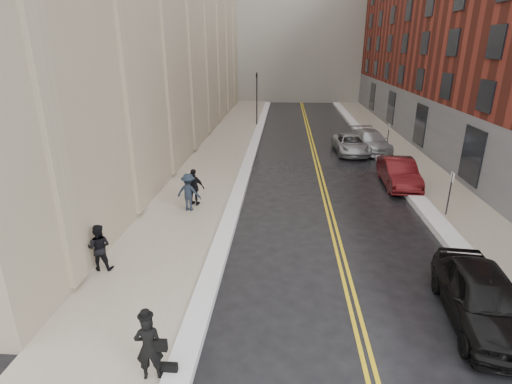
# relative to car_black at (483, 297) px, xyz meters

# --- Properties ---
(ground) EXTENTS (160.00, 160.00, 0.00)m
(ground) POSITION_rel_car_black_xyz_m (-6.02, -0.28, -0.83)
(ground) COLOR black
(ground) RESTS_ON ground
(sidewalk_left) EXTENTS (4.00, 64.00, 0.15)m
(sidewalk_left) POSITION_rel_car_black_xyz_m (-10.52, 15.72, -0.75)
(sidewalk_left) COLOR gray
(sidewalk_left) RESTS_ON ground
(sidewalk_right) EXTENTS (3.00, 64.00, 0.15)m
(sidewalk_right) POSITION_rel_car_black_xyz_m (2.98, 15.72, -0.75)
(sidewalk_right) COLOR gray
(sidewalk_right) RESTS_ON ground
(lane_stripe_a) EXTENTS (0.12, 64.00, 0.01)m
(lane_stripe_a) POSITION_rel_car_black_xyz_m (-3.64, 15.72, -0.82)
(lane_stripe_a) COLOR gold
(lane_stripe_a) RESTS_ON ground
(lane_stripe_b) EXTENTS (0.12, 64.00, 0.01)m
(lane_stripe_b) POSITION_rel_car_black_xyz_m (-3.40, 15.72, -0.82)
(lane_stripe_b) COLOR gold
(lane_stripe_b) RESTS_ON ground
(snow_ridge_left) EXTENTS (0.70, 60.80, 0.26)m
(snow_ridge_left) POSITION_rel_car_black_xyz_m (-8.22, 15.72, -0.70)
(snow_ridge_left) COLOR white
(snow_ridge_left) RESTS_ON ground
(snow_ridge_right) EXTENTS (0.85, 60.80, 0.30)m
(snow_ridge_right) POSITION_rel_car_black_xyz_m (1.13, 15.72, -0.68)
(snow_ridge_right) COLOR white
(snow_ridge_right) RESTS_ON ground
(traffic_signal) EXTENTS (0.18, 0.15, 5.20)m
(traffic_signal) POSITION_rel_car_black_xyz_m (-8.62, 29.72, 2.26)
(traffic_signal) COLOR black
(traffic_signal) RESTS_ON ground
(parking_sign_near) EXTENTS (0.06, 0.35, 2.23)m
(parking_sign_near) POSITION_rel_car_black_xyz_m (1.88, 7.72, 0.53)
(parking_sign_near) COLOR black
(parking_sign_near) RESTS_ON ground
(parking_sign_far) EXTENTS (0.06, 0.35, 2.23)m
(parking_sign_far) POSITION_rel_car_black_xyz_m (1.88, 19.72, 0.53)
(parking_sign_far) COLOR black
(parking_sign_far) RESTS_ON ground
(car_black) EXTENTS (2.39, 5.01, 1.65)m
(car_black) POSITION_rel_car_black_xyz_m (0.00, 0.00, 0.00)
(car_black) COLOR black
(car_black) RESTS_ON ground
(car_maroon) EXTENTS (1.77, 4.80, 1.57)m
(car_maroon) POSITION_rel_car_black_xyz_m (0.78, 12.20, -0.04)
(car_maroon) COLOR #4B0D10
(car_maroon) RESTS_ON ground
(car_silver_near) EXTENTS (2.84, 5.51, 1.53)m
(car_silver_near) POSITION_rel_car_black_xyz_m (0.78, 20.47, -0.06)
(car_silver_near) COLOR #9DA1A5
(car_silver_near) RESTS_ON ground
(car_silver_far) EXTENTS (2.51, 5.07, 1.38)m
(car_silver_far) POSITION_rel_car_black_xyz_m (-0.82, 19.55, -0.13)
(car_silver_far) COLOR #999CA1
(car_silver_far) RESTS_ON ground
(pedestrian_main) EXTENTS (0.72, 0.55, 1.76)m
(pedestrian_main) POSITION_rel_car_black_xyz_m (-8.84, -2.89, 0.20)
(pedestrian_main) COLOR black
(pedestrian_main) RESTS_ON sidewalk_left
(pedestrian_a) EXTENTS (0.89, 0.73, 1.71)m
(pedestrian_a) POSITION_rel_car_black_xyz_m (-12.19, 1.82, 0.18)
(pedestrian_a) COLOR black
(pedestrian_a) RESTS_ON sidewalk_left
(pedestrian_b) EXTENTS (1.28, 0.87, 1.83)m
(pedestrian_b) POSITION_rel_car_black_xyz_m (-10.31, 7.41, 0.24)
(pedestrian_b) COLOR #19212D
(pedestrian_b) RESTS_ON sidewalk_left
(pedestrian_c) EXTENTS (1.16, 0.71, 1.85)m
(pedestrian_c) POSITION_rel_car_black_xyz_m (-10.19, 8.09, 0.25)
(pedestrian_c) COLOR black
(pedestrian_c) RESTS_ON sidewalk_left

